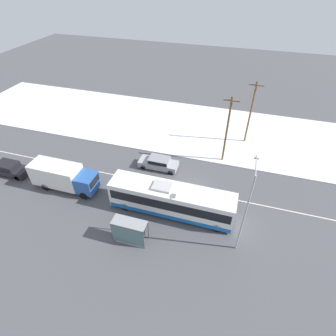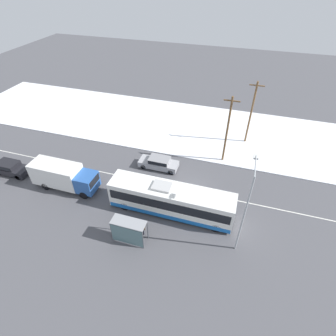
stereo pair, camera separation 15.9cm
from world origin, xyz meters
TOP-DOWN VIEW (x-y plane):
  - ground_plane at (0.00, 0.00)m, footprint 120.00×120.00m
  - snow_lot at (0.00, 13.25)m, footprint 80.00×15.17m
  - lane_marking_center at (0.00, 0.00)m, footprint 60.00×0.12m
  - city_bus at (-1.17, -3.49)m, footprint 12.23×2.57m
  - box_truck at (-13.39, -3.45)m, footprint 7.34×2.30m
  - sedan_car at (-4.58, 2.81)m, footprint 4.73×1.80m
  - parked_car_near_truck at (-21.06, -3.29)m, footprint 4.64×1.80m
  - pedestrian_at_stop at (-2.87, -6.97)m, footprint 0.59×0.26m
  - bus_shelter at (-3.71, -8.06)m, footprint 3.07×1.20m
  - streetlamp at (5.51, -5.41)m, footprint 0.36×3.01m
  - utility_pole_roadside at (2.61, 6.58)m, footprint 1.80×0.24m
  - utility_pole_snowlot at (5.00, 11.77)m, footprint 1.80×0.24m

SIDE VIEW (x-z plane):
  - ground_plane at x=0.00m, z-range 0.00..0.00m
  - lane_marking_center at x=0.00m, z-range 0.00..0.00m
  - snow_lot at x=0.00m, z-range 0.00..0.12m
  - sedan_car at x=-4.58m, z-range 0.07..1.54m
  - parked_car_near_truck at x=-21.06m, z-range 0.07..1.59m
  - pedestrian_at_stop at x=-2.87m, z-range 0.19..1.84m
  - city_bus at x=-1.17m, z-range -0.04..3.28m
  - box_truck at x=-13.39m, z-range 0.17..3.10m
  - bus_shelter at x=-3.71m, z-range 0.48..2.88m
  - utility_pole_roadside at x=2.61m, z-range 0.19..8.73m
  - utility_pole_snowlot at x=5.00m, z-range 0.19..8.74m
  - streetlamp at x=5.51m, z-range 1.07..9.53m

